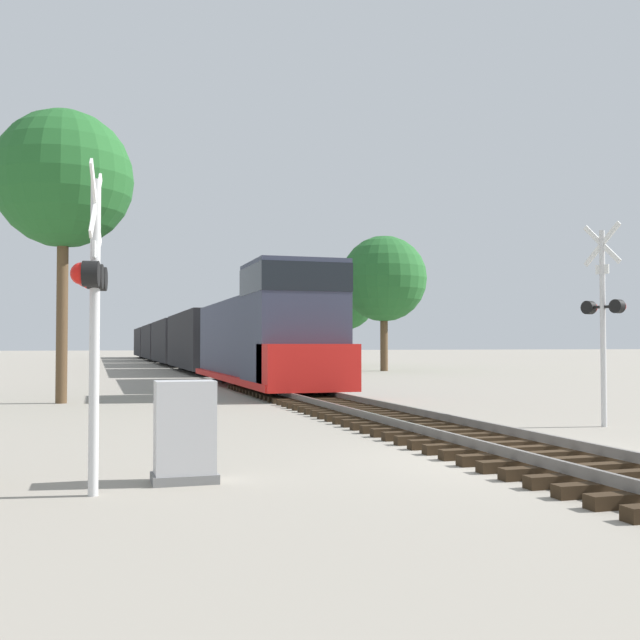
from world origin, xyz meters
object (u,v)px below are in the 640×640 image
object	(u,v)px
crossing_signal_near	(92,292)
tree_deep_background	(343,298)
tree_far_right	(64,180)
tree_mid_background	(384,279)
relay_cabinet	(185,432)
freight_train	(177,342)
crossing_signal_far	(603,312)

from	to	relation	value
crossing_signal_near	tree_deep_background	distance (m)	53.23
tree_far_right	tree_mid_background	bearing A→B (deg)	49.06
relay_cabinet	tree_far_right	distance (m)	15.53
freight_train	crossing_signal_near	size ratio (longest dim) A/B	20.83
relay_cabinet	tree_far_right	xyz separation A→B (m)	(-2.09, 14.11, 6.15)
tree_deep_background	tree_mid_background	bearing A→B (deg)	-96.08
crossing_signal_far	relay_cabinet	size ratio (longest dim) A/B	3.37
crossing_signal_far	tree_mid_background	distance (m)	33.53
freight_train	crossing_signal_far	xyz separation A→B (m)	(4.19, -48.18, 0.52)
tree_mid_background	tree_far_right	bearing A→B (deg)	-130.94
crossing_signal_far	tree_mid_background	bearing A→B (deg)	-31.88
freight_train	tree_deep_background	distance (m)	14.15
relay_cabinet	tree_mid_background	world-z (taller)	tree_mid_background
freight_train	tree_far_right	xyz separation A→B (m)	(-7.39, -38.03, 4.83)
tree_far_right	tree_mid_background	world-z (taller)	tree_mid_background
crossing_signal_near	relay_cabinet	bearing A→B (deg)	122.44
tree_far_right	tree_deep_background	distance (m)	40.39
freight_train	tree_far_right	size ratio (longest dim) A/B	9.17
crossing_signal_far	crossing_signal_near	bearing A→B (deg)	94.47
freight_train	tree_deep_background	xyz separation A→B (m)	(13.26, -3.35, 3.63)
crossing_signal_far	tree_far_right	distance (m)	15.98
tree_mid_background	tree_deep_background	world-z (taller)	tree_mid_background
tree_far_right	relay_cabinet	bearing A→B (deg)	-81.56
freight_train	tree_mid_background	xyz separation A→B (m)	(11.94, -15.75, 4.14)
tree_far_right	tree_deep_background	xyz separation A→B (m)	(20.65, 34.69, -1.19)
relay_cabinet	tree_far_right	world-z (taller)	tree_far_right
relay_cabinet	crossing_signal_near	bearing A→B (deg)	-155.18
freight_train	relay_cabinet	bearing A→B (deg)	-95.80
crossing_signal_far	relay_cabinet	xyz separation A→B (m)	(-9.49, -3.96, -1.84)
crossing_signal_far	tree_deep_background	distance (m)	45.84
relay_cabinet	tree_mid_background	xyz separation A→B (m)	(17.23, 36.39, 5.46)
crossing_signal_near	relay_cabinet	size ratio (longest dim) A/B	2.98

